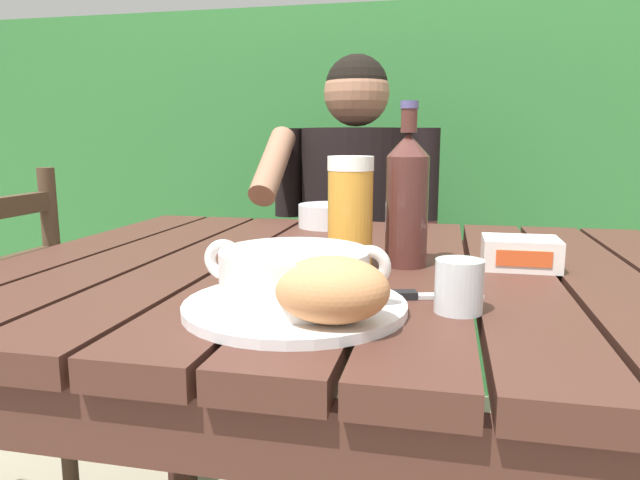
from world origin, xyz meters
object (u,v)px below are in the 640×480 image
object	(u,v)px
soup_bowl	(295,274)
beer_glass	(350,214)
bread_roll	(332,290)
beer_bottle	(407,198)
diner_bowl	(330,216)
table_knife	(414,295)
person_eating	(352,228)
chair_near_diner	(362,291)
butter_tub	(520,253)
serving_plate	(295,306)
water_glass_small	(459,286)

from	to	relation	value
soup_bowl	beer_glass	world-z (taller)	beer_glass
bread_roll	beer_glass	distance (m)	0.30
soup_bowl	beer_bottle	size ratio (longest dim) A/B	0.87
beer_bottle	diner_bowl	distance (m)	0.44
table_knife	person_eating	bearing A→B (deg)	104.01
chair_near_diner	butter_tub	world-z (taller)	chair_near_diner
diner_bowl	butter_tub	bearing A→B (deg)	-43.33
serving_plate	butter_tub	world-z (taller)	butter_tub
person_eating	bread_roll	size ratio (longest dim) A/B	9.30
bread_roll	person_eating	bearing A→B (deg)	97.96
serving_plate	diner_bowl	distance (m)	0.67
chair_near_diner	bread_roll	distance (m)	1.32
beer_glass	butter_tub	distance (m)	0.28
soup_bowl	diner_bowl	xyz separation A→B (m)	(-0.09, 0.66, -0.02)
chair_near_diner	beer_glass	distance (m)	1.05
serving_plate	beer_bottle	distance (m)	0.32
diner_bowl	water_glass_small	bearing A→B (deg)	-65.79
person_eating	butter_tub	bearing A→B (deg)	-61.33
chair_near_diner	beer_bottle	bearing A→B (deg)	-77.69
chair_near_diner	diner_bowl	size ratio (longest dim) A/B	6.19
diner_bowl	person_eating	bearing A→B (deg)	90.49
diner_bowl	beer_glass	bearing A→B (deg)	-74.81
table_knife	water_glass_small	bearing A→B (deg)	-41.75
chair_near_diner	butter_tub	size ratio (longest dim) A/B	7.85
chair_near_diner	butter_tub	distance (m)	1.03
bread_roll	soup_bowl	bearing A→B (deg)	130.60
butter_tub	bread_roll	bearing A→B (deg)	-122.33
bread_roll	butter_tub	world-z (taller)	bread_roll
chair_near_diner	serving_plate	bearing A→B (deg)	-85.79
serving_plate	diner_bowl	world-z (taller)	diner_bowl
person_eating	butter_tub	world-z (taller)	person_eating
chair_near_diner	water_glass_small	world-z (taller)	chair_near_diner
soup_bowl	beer_glass	distance (m)	0.23
beer_glass	table_knife	size ratio (longest dim) A/B	1.21
bread_roll	beer_bottle	xyz separation A→B (m)	(0.05, 0.35, 0.06)
person_eating	chair_near_diner	bearing A→B (deg)	89.15
soup_bowl	beer_bottle	bearing A→B (deg)	68.14
chair_near_diner	person_eating	size ratio (longest dim) A/B	0.76
beer_bottle	person_eating	bearing A→B (deg)	105.71
water_glass_small	butter_tub	size ratio (longest dim) A/B	0.55
water_glass_small	table_knife	bearing A→B (deg)	138.25
soup_bowl	water_glass_small	bearing A→B (deg)	11.21
person_eating	serving_plate	distance (m)	1.01
serving_plate	diner_bowl	xyz separation A→B (m)	(-0.09, 0.66, 0.02)
chair_near_diner	butter_tub	xyz separation A→B (m)	(0.38, -0.90, 0.32)
chair_near_diner	serving_plate	world-z (taller)	chair_near_diner
bread_roll	serving_plate	bearing A→B (deg)	130.60
table_knife	diner_bowl	bearing A→B (deg)	111.47
serving_plate	table_knife	world-z (taller)	serving_plate
person_eating	bread_roll	bearing A→B (deg)	-82.04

